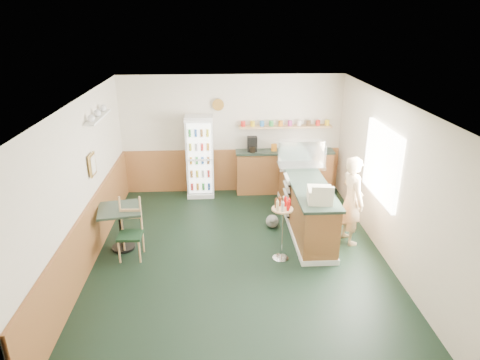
{
  "coord_description": "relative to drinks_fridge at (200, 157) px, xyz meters",
  "views": [
    {
      "loc": [
        -0.32,
        -6.44,
        3.95
      ],
      "look_at": [
        0.06,
        0.6,
        1.18
      ],
      "focal_mm": 32.0,
      "sensor_mm": 36.0,
      "label": 1
    }
  ],
  "objects": [
    {
      "name": "shopkeeper",
      "position": [
        2.78,
        -2.34,
        -0.1
      ],
      "size": [
        0.5,
        0.62,
        1.64
      ],
      "primitive_type": "imported",
      "rotation": [
        0.0,
        0.0,
        1.77
      ],
      "color": "tan",
      "rests_on": "ground"
    },
    {
      "name": "service_counter",
      "position": [
        2.08,
        -1.67,
        -0.46
      ],
      "size": [
        0.68,
        3.01,
        1.01
      ],
      "color": "#AA6637",
      "rests_on": "ground"
    },
    {
      "name": "cafe_chair",
      "position": [
        -1.1,
        -2.61,
        -0.36
      ],
      "size": [
        0.4,
        0.4,
        1.07
      ],
      "rotation": [
        0.0,
        0.0,
        -0.02
      ],
      "color": "black",
      "rests_on": "ground"
    },
    {
      "name": "back_counter",
      "position": [
        1.92,
        0.06,
        -0.37
      ],
      "size": [
        2.24,
        0.42,
        1.69
      ],
      "color": "#AA6637",
      "rests_on": "ground"
    },
    {
      "name": "newspaper_rack",
      "position": [
        1.73,
        -1.62,
        -0.28
      ],
      "size": [
        0.09,
        0.4,
        0.81
      ],
      "color": "black",
      "rests_on": "ground"
    },
    {
      "name": "room_envelope",
      "position": [
        0.51,
        -2.01,
        0.6
      ],
      "size": [
        5.04,
        6.02,
        2.72
      ],
      "color": "beige",
      "rests_on": "ground"
    },
    {
      "name": "drinks_fridge",
      "position": [
        0.0,
        0.0,
        0.0
      ],
      "size": [
        0.61,
        0.53,
        1.84
      ],
      "color": "white",
      "rests_on": "ground"
    },
    {
      "name": "dog_doorstop",
      "position": [
        1.45,
        -1.73,
        -0.78
      ],
      "size": [
        0.25,
        0.33,
        0.3
      ],
      "rotation": [
        0.0,
        0.0,
        -0.22
      ],
      "color": "gray",
      "rests_on": "ground"
    },
    {
      "name": "display_case",
      "position": [
        2.08,
        -1.08,
        0.35
      ],
      "size": [
        0.92,
        0.48,
        0.53
      ],
      "color": "silver",
      "rests_on": "service_counter"
    },
    {
      "name": "cash_register",
      "position": [
        2.08,
        -2.76,
        0.21
      ],
      "size": [
        0.45,
        0.46,
        0.23
      ],
      "primitive_type": "cube",
      "rotation": [
        0.0,
        0.0,
        -0.12
      ],
      "color": "beige",
      "rests_on": "service_counter"
    },
    {
      "name": "cafe_table",
      "position": [
        -1.32,
        -2.38,
        -0.36
      ],
      "size": [
        0.83,
        0.83,
        0.79
      ],
      "rotation": [
        0.0,
        0.0,
        0.18
      ],
      "color": "black",
      "rests_on": "ground"
    },
    {
      "name": "condiment_stand",
      "position": [
        1.45,
        -2.88,
        -0.19
      ],
      "size": [
        0.36,
        0.36,
        1.11
      ],
      "rotation": [
        0.0,
        0.0,
        0.1
      ],
      "color": "silver",
      "rests_on": "ground"
    },
    {
      "name": "ground",
      "position": [
        0.73,
        -2.74,
        -0.92
      ],
      "size": [
        6.0,
        6.0,
        0.0
      ],
      "primitive_type": "plane",
      "color": "black",
      "rests_on": "ground"
    }
  ]
}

